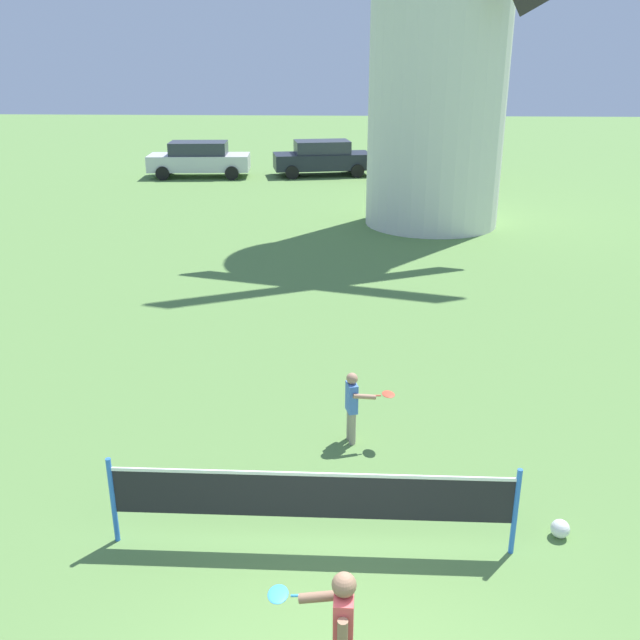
{
  "coord_description": "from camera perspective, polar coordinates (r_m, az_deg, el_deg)",
  "views": [
    {
      "loc": [
        0.06,
        -4.69,
        5.35
      ],
      "look_at": [
        -0.35,
        3.97,
        2.04
      ],
      "focal_mm": 39.58,
      "sensor_mm": 36.0,
      "label": 1
    }
  ],
  "objects": [
    {
      "name": "parked_car_mustard",
      "position": [
        32.41,
        8.81,
        12.63
      ],
      "size": [
        4.2,
        2.04,
        1.56
      ],
      "color": "#999919",
      "rests_on": "ground_plane"
    },
    {
      "name": "stray_ball",
      "position": [
        9.07,
        18.84,
        -15.68
      ],
      "size": [
        0.22,
        0.22,
        0.22
      ],
      "primitive_type": "sphere",
      "color": "silver",
      "rests_on": "ground_plane"
    },
    {
      "name": "player_near",
      "position": [
        6.49,
        1.69,
        -23.86
      ],
      "size": [
        0.76,
        0.55,
        1.38
      ],
      "color": "#9E937F",
      "rests_on": "ground_plane"
    },
    {
      "name": "parked_car_silver",
      "position": [
        33.01,
        -9.75,
        12.73
      ],
      "size": [
        4.59,
        2.13,
        1.56
      ],
      "color": "silver",
      "rests_on": "ground_plane"
    },
    {
      "name": "parked_car_black",
      "position": [
        32.98,
        0.17,
        13.01
      ],
      "size": [
        4.61,
        2.54,
        1.56
      ],
      "color": "#1E232D",
      "rests_on": "ground_plane"
    },
    {
      "name": "tennis_net",
      "position": [
        8.14,
        -0.69,
        -14.05
      ],
      "size": [
        4.61,
        0.06,
        1.1
      ],
      "color": "blue",
      "rests_on": "ground_plane"
    },
    {
      "name": "player_far",
      "position": [
        10.19,
        2.73,
        -6.72
      ],
      "size": [
        0.73,
        0.36,
        1.1
      ],
      "color": "#9E937F",
      "rests_on": "ground_plane"
    }
  ]
}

